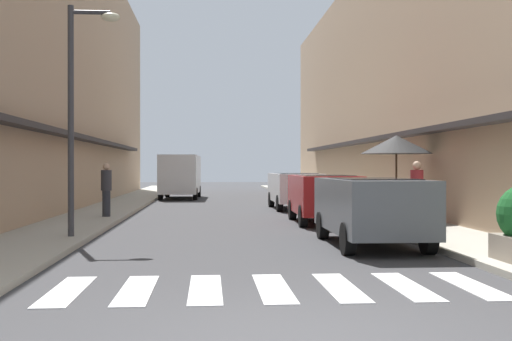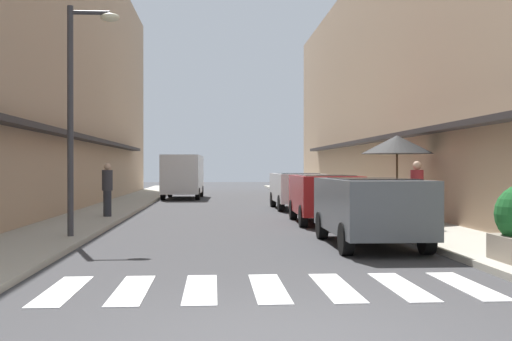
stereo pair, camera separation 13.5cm
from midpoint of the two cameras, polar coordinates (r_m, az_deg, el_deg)
ground_plane at (r=24.23m, az=-1.82°, el=-3.74°), size 98.47×98.47×0.00m
sidewalk_left at (r=24.53m, az=-12.99°, el=-3.56°), size 2.21×62.66×0.12m
sidewalk_right at (r=24.85m, az=9.20°, el=-3.51°), size 2.21×62.66×0.12m
building_row_left at (r=26.82m, az=-20.30°, el=9.39°), size 5.50×42.28×11.91m
building_row_right at (r=27.25m, az=16.09°, el=7.93°), size 5.50×42.28×10.67m
crosswalk at (r=9.10m, az=1.57°, el=-10.47°), size 6.15×2.20×0.01m
parked_car_near at (r=13.96m, az=10.40°, el=-2.93°), size 1.84×4.34×1.47m
parked_car_mid at (r=19.51m, az=6.30°, el=-2.01°), size 1.88×4.18×1.47m
parked_car_far at (r=25.94m, az=3.78°, el=-1.44°), size 1.84×4.47×1.47m
delivery_van at (r=34.95m, az=-6.43°, el=-0.20°), size 2.15×5.46×2.37m
street_lamp at (r=15.29m, az=-15.34°, el=6.51°), size 1.19×0.28×5.30m
cafe_umbrella at (r=19.53m, az=12.70°, el=2.24°), size 2.14×2.14×2.54m
pedestrian_walking_near at (r=21.06m, az=-12.98°, el=-1.56°), size 0.34×0.34×1.72m
pedestrian_walking_far at (r=17.24m, az=14.43°, el=-1.92°), size 0.34×0.34×1.74m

